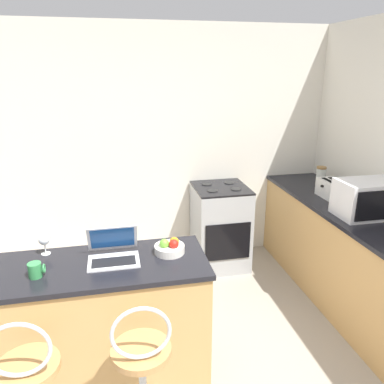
{
  "coord_description": "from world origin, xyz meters",
  "views": [
    {
      "loc": [
        -0.36,
        -1.4,
        2.14
      ],
      "look_at": [
        0.34,
        1.89,
        1.03
      ],
      "focal_mm": 35.0,
      "sensor_mm": 36.0,
      "label": 1
    }
  ],
  "objects_px": {
    "laptop": "(113,251)",
    "mug_green": "(36,270)",
    "microwave": "(368,199)",
    "toaster": "(331,189)",
    "wine_glass_short": "(44,240)",
    "storage_jar": "(321,176)",
    "bar_stool_far": "(143,379)",
    "stove_range": "(220,226)",
    "fruit_bowl": "(170,247)"
  },
  "relations": [
    {
      "from": "laptop",
      "to": "mug_green",
      "type": "distance_m",
      "value": 0.49
    },
    {
      "from": "laptop",
      "to": "microwave",
      "type": "bearing_deg",
      "value": 8.66
    },
    {
      "from": "laptop",
      "to": "toaster",
      "type": "height_order",
      "value": "laptop"
    },
    {
      "from": "laptop",
      "to": "wine_glass_short",
      "type": "xyz_separation_m",
      "value": [
        -0.46,
        0.16,
        0.05
      ]
    },
    {
      "from": "storage_jar",
      "to": "microwave",
      "type": "bearing_deg",
      "value": -95.81
    },
    {
      "from": "bar_stool_far",
      "to": "stove_range",
      "type": "xyz_separation_m",
      "value": [
        1.03,
        1.99,
        -0.0
      ]
    },
    {
      "from": "microwave",
      "to": "mug_green",
      "type": "distance_m",
      "value": 2.65
    },
    {
      "from": "microwave",
      "to": "stove_range",
      "type": "relative_size",
      "value": 0.54
    },
    {
      "from": "microwave",
      "to": "storage_jar",
      "type": "height_order",
      "value": "microwave"
    },
    {
      "from": "mug_green",
      "to": "wine_glass_short",
      "type": "bearing_deg",
      "value": 88.01
    },
    {
      "from": "toaster",
      "to": "mug_green",
      "type": "distance_m",
      "value": 2.76
    },
    {
      "from": "laptop",
      "to": "wine_glass_short",
      "type": "relative_size",
      "value": 2.27
    },
    {
      "from": "toaster",
      "to": "storage_jar",
      "type": "bearing_deg",
      "value": 73.41
    },
    {
      "from": "toaster",
      "to": "fruit_bowl",
      "type": "distance_m",
      "value": 1.93
    },
    {
      "from": "fruit_bowl",
      "to": "toaster",
      "type": "bearing_deg",
      "value": 25.85
    },
    {
      "from": "toaster",
      "to": "wine_glass_short",
      "type": "relative_size",
      "value": 1.92
    },
    {
      "from": "wine_glass_short",
      "to": "toaster",
      "type": "bearing_deg",
      "value": 14.82
    },
    {
      "from": "mug_green",
      "to": "laptop",
      "type": "bearing_deg",
      "value": 17.08
    },
    {
      "from": "bar_stool_far",
      "to": "fruit_bowl",
      "type": "xyz_separation_m",
      "value": [
        0.26,
        0.6,
        0.5
      ]
    },
    {
      "from": "bar_stool_far",
      "to": "microwave",
      "type": "height_order",
      "value": "microwave"
    },
    {
      "from": "stove_range",
      "to": "wine_glass_short",
      "type": "bearing_deg",
      "value": -142.69
    },
    {
      "from": "bar_stool_far",
      "to": "wine_glass_short",
      "type": "distance_m",
      "value": 1.11
    },
    {
      "from": "bar_stool_far",
      "to": "storage_jar",
      "type": "distance_m",
      "value": 2.85
    },
    {
      "from": "laptop",
      "to": "bar_stool_far",
      "type": "bearing_deg",
      "value": -78.36
    },
    {
      "from": "stove_range",
      "to": "bar_stool_far",
      "type": "bearing_deg",
      "value": -117.33
    },
    {
      "from": "wine_glass_short",
      "to": "storage_jar",
      "type": "relative_size",
      "value": 0.72
    },
    {
      "from": "stove_range",
      "to": "fruit_bowl",
      "type": "relative_size",
      "value": 4.49
    },
    {
      "from": "mug_green",
      "to": "wine_glass_short",
      "type": "relative_size",
      "value": 0.68
    },
    {
      "from": "bar_stool_far",
      "to": "mug_green",
      "type": "height_order",
      "value": "mug_green"
    },
    {
      "from": "microwave",
      "to": "wine_glass_short",
      "type": "distance_m",
      "value": 2.6
    },
    {
      "from": "bar_stool_far",
      "to": "wine_glass_short",
      "type": "height_order",
      "value": "wine_glass_short"
    },
    {
      "from": "stove_range",
      "to": "mug_green",
      "type": "height_order",
      "value": "mug_green"
    },
    {
      "from": "toaster",
      "to": "storage_jar",
      "type": "distance_m",
      "value": 0.41
    },
    {
      "from": "bar_stool_far",
      "to": "storage_jar",
      "type": "relative_size",
      "value": 4.85
    },
    {
      "from": "laptop",
      "to": "mug_green",
      "type": "height_order",
      "value": "laptop"
    },
    {
      "from": "toaster",
      "to": "stove_range",
      "type": "bearing_deg",
      "value": 150.5
    },
    {
      "from": "microwave",
      "to": "fruit_bowl",
      "type": "xyz_separation_m",
      "value": [
        -1.76,
        -0.33,
        -0.12
      ]
    },
    {
      "from": "stove_range",
      "to": "fruit_bowl",
      "type": "distance_m",
      "value": 1.66
    },
    {
      "from": "fruit_bowl",
      "to": "storage_jar",
      "type": "height_order",
      "value": "storage_jar"
    },
    {
      "from": "mug_green",
      "to": "wine_glass_short",
      "type": "distance_m",
      "value": 0.31
    },
    {
      "from": "laptop",
      "to": "microwave",
      "type": "height_order",
      "value": "microwave"
    },
    {
      "from": "storage_jar",
      "to": "stove_range",
      "type": "bearing_deg",
      "value": 172.01
    },
    {
      "from": "mug_green",
      "to": "toaster",
      "type": "bearing_deg",
      "value": 20.81
    },
    {
      "from": "toaster",
      "to": "microwave",
      "type": "bearing_deg",
      "value": -87.19
    },
    {
      "from": "laptop",
      "to": "storage_jar",
      "type": "bearing_deg",
      "value": 28.88
    },
    {
      "from": "fruit_bowl",
      "to": "storage_jar",
      "type": "distance_m",
      "value": 2.23
    },
    {
      "from": "toaster",
      "to": "laptop",
      "type": "bearing_deg",
      "value": -158.39
    },
    {
      "from": "mug_green",
      "to": "storage_jar",
      "type": "relative_size",
      "value": 0.48
    },
    {
      "from": "bar_stool_far",
      "to": "mug_green",
      "type": "xyz_separation_m",
      "value": [
        -0.59,
        0.46,
        0.51
      ]
    },
    {
      "from": "microwave",
      "to": "fruit_bowl",
      "type": "height_order",
      "value": "microwave"
    }
  ]
}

